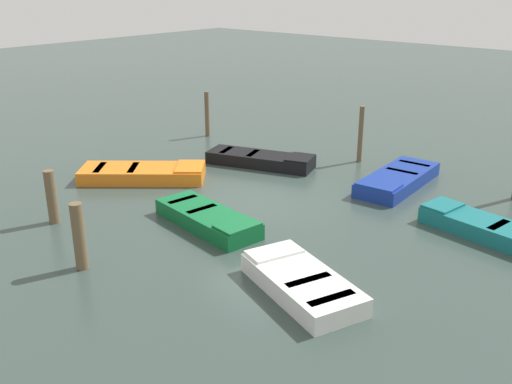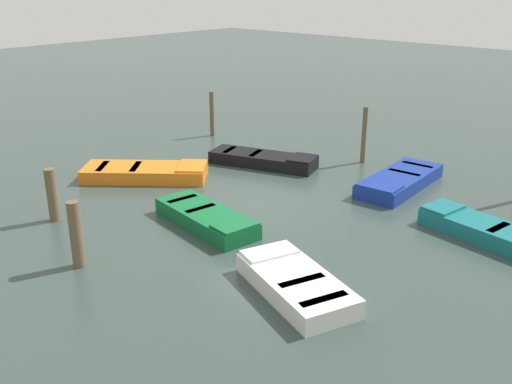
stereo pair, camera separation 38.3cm
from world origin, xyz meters
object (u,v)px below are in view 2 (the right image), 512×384
object	(u,v)px
rowboat_blue	(400,180)
mooring_piling_center	(52,195)
mooring_piling_mid_right	(76,235)
rowboat_orange	(146,172)
mooring_piling_mid_left	(212,114)
rowboat_white	(295,283)
mooring_piling_far_right	(364,135)
rowboat_teal	(487,230)
rowboat_green	(206,218)
rowboat_black	(264,159)

from	to	relation	value
rowboat_blue	mooring_piling_center	xyz separation A→B (m)	(-5.40, -8.15, 0.48)
mooring_piling_mid_right	rowboat_orange	bearing A→B (deg)	127.58
mooring_piling_mid_right	mooring_piling_center	bearing A→B (deg)	160.19
mooring_piling_mid_left	mooring_piling_mid_right	size ratio (longest dim) A/B	1.16
mooring_piling_mid_left	rowboat_white	bearing A→B (deg)	-36.30
mooring_piling_far_right	mooring_piling_mid_left	size ratio (longest dim) A/B	1.09
rowboat_teal	mooring_piling_far_right	xyz separation A→B (m)	(-5.46, 3.20, 0.73)
mooring_piling_mid_right	rowboat_green	bearing A→B (deg)	81.49
rowboat_black	rowboat_blue	world-z (taller)	same
rowboat_white	rowboat_orange	bearing A→B (deg)	4.21
mooring_piling_far_right	mooring_piling_mid_right	size ratio (longest dim) A/B	1.26
rowboat_orange	mooring_piling_far_right	world-z (taller)	mooring_piling_far_right
rowboat_green	mooring_piling_far_right	distance (m)	7.19
rowboat_black	rowboat_orange	size ratio (longest dim) A/B	0.99
rowboat_orange	mooring_piling_mid_left	bearing A→B (deg)	73.62
rowboat_teal	rowboat_orange	world-z (taller)	same
rowboat_green	rowboat_black	xyz separation A→B (m)	(-2.15, 4.65, -0.00)
mooring_piling_mid_left	rowboat_orange	bearing A→B (deg)	-66.38
rowboat_blue	mooring_piling_mid_left	xyz separation A→B (m)	(-8.40, 0.39, 0.66)
rowboat_blue	rowboat_white	bearing A→B (deg)	8.50
rowboat_blue	mooring_piling_mid_left	size ratio (longest dim) A/B	2.03
mooring_piling_far_right	mooring_piling_mid_right	distance (m)	10.50
rowboat_teal	rowboat_white	bearing A→B (deg)	79.11
rowboat_teal	mooring_piling_far_right	size ratio (longest dim) A/B	1.78
rowboat_orange	mooring_piling_mid_right	distance (m)	5.78
rowboat_teal	rowboat_white	world-z (taller)	same
rowboat_blue	mooring_piling_far_right	xyz separation A→B (m)	(-2.14, 1.38, 0.73)
rowboat_green	rowboat_orange	xyz separation A→B (m)	(-4.01, 1.22, -0.00)
rowboat_blue	mooring_piling_center	bearing A→B (deg)	-37.11
rowboat_blue	mooring_piling_mid_right	world-z (taller)	mooring_piling_mid_right
rowboat_green	mooring_piling_mid_right	distance (m)	3.41
rowboat_green	rowboat_blue	xyz separation A→B (m)	(2.23, 5.77, -0.00)
mooring_piling_far_right	rowboat_black	bearing A→B (deg)	-131.90
rowboat_orange	rowboat_white	bearing A→B (deg)	-56.64
rowboat_orange	rowboat_blue	distance (m)	7.72
rowboat_black	mooring_piling_center	xyz separation A→B (m)	(-1.01, -7.03, 0.48)
rowboat_green	mooring_piling_mid_left	world-z (taller)	mooring_piling_mid_left
rowboat_teal	rowboat_black	xyz separation A→B (m)	(-7.70, 0.70, -0.00)
rowboat_white	rowboat_blue	size ratio (longest dim) A/B	0.87
rowboat_green	rowboat_orange	size ratio (longest dim) A/B	0.87
rowboat_black	mooring_piling_mid_right	size ratio (longest dim) A/B	2.46
rowboat_black	mooring_piling_mid_left	xyz separation A→B (m)	(-4.02, 1.52, 0.66)
rowboat_white	rowboat_black	bearing A→B (deg)	-23.56
mooring_piling_center	rowboat_blue	bearing A→B (deg)	56.48
rowboat_black	rowboat_blue	xyz separation A→B (m)	(4.38, 1.12, 0.00)
rowboat_black	rowboat_blue	bearing A→B (deg)	-3.68
rowboat_orange	rowboat_white	size ratio (longest dim) A/B	1.22
rowboat_green	rowboat_black	distance (m)	5.13
rowboat_teal	rowboat_white	distance (m)	5.36
rowboat_green	mooring_piling_center	size ratio (longest dim) A/B	2.33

